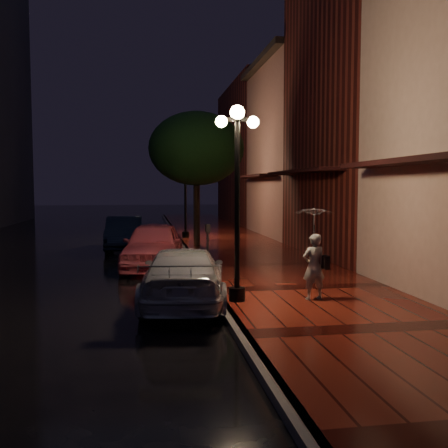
{
  "coord_description": "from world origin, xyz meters",
  "views": [
    {
      "loc": [
        -1.66,
        -15.78,
        2.69
      ],
      "look_at": [
        1.06,
        1.28,
        1.4
      ],
      "focal_mm": 40.0,
      "sensor_mm": 36.0,
      "label": 1
    }
  ],
  "objects_px": {
    "pink_car": "(154,245)",
    "silver_car": "(184,276)",
    "streetlamp_far": "(185,189)",
    "streetlamp_near": "(237,191)",
    "street_tree": "(197,151)",
    "woman_with_umbrella": "(314,238)",
    "parking_meter": "(208,244)",
    "navy_car": "(124,233)"
  },
  "relations": [
    {
      "from": "pink_car",
      "to": "silver_car",
      "type": "relative_size",
      "value": 0.99
    },
    {
      "from": "streetlamp_far",
      "to": "silver_car",
      "type": "xyz_separation_m",
      "value": [
        -1.15,
        -13.55,
        -1.94
      ]
    },
    {
      "from": "streetlamp_near",
      "to": "street_tree",
      "type": "bearing_deg",
      "value": 88.65
    },
    {
      "from": "streetlamp_near",
      "to": "pink_car",
      "type": "height_order",
      "value": "streetlamp_near"
    },
    {
      "from": "street_tree",
      "to": "pink_car",
      "type": "distance_m",
      "value": 6.63
    },
    {
      "from": "woman_with_umbrella",
      "to": "streetlamp_near",
      "type": "bearing_deg",
      "value": -12.56
    },
    {
      "from": "streetlamp_near",
      "to": "parking_meter",
      "type": "relative_size",
      "value": 2.97
    },
    {
      "from": "streetlamp_far",
      "to": "pink_car",
      "type": "bearing_deg",
      "value": -101.79
    },
    {
      "from": "silver_car",
      "to": "parking_meter",
      "type": "distance_m",
      "value": 3.32
    },
    {
      "from": "woman_with_umbrella",
      "to": "parking_meter",
      "type": "distance_m",
      "value": 4.24
    },
    {
      "from": "streetlamp_far",
      "to": "navy_car",
      "type": "distance_m",
      "value": 4.58
    },
    {
      "from": "navy_car",
      "to": "woman_with_umbrella",
      "type": "distance_m",
      "value": 12.05
    },
    {
      "from": "street_tree",
      "to": "pink_car",
      "type": "xyz_separation_m",
      "value": [
        -1.99,
        -5.28,
        -3.48
      ]
    },
    {
      "from": "street_tree",
      "to": "woman_with_umbrella",
      "type": "bearing_deg",
      "value": -82.41
    },
    {
      "from": "parking_meter",
      "to": "navy_car",
      "type": "bearing_deg",
      "value": 87.77
    },
    {
      "from": "woman_with_umbrella",
      "to": "parking_meter",
      "type": "height_order",
      "value": "woman_with_umbrella"
    },
    {
      "from": "streetlamp_far",
      "to": "silver_car",
      "type": "height_order",
      "value": "streetlamp_far"
    },
    {
      "from": "streetlamp_far",
      "to": "street_tree",
      "type": "distance_m",
      "value": 3.44
    },
    {
      "from": "streetlamp_far",
      "to": "woman_with_umbrella",
      "type": "height_order",
      "value": "streetlamp_far"
    },
    {
      "from": "pink_car",
      "to": "parking_meter",
      "type": "xyz_separation_m",
      "value": [
        1.53,
        -2.11,
        0.26
      ]
    },
    {
      "from": "pink_car",
      "to": "navy_car",
      "type": "xyz_separation_m",
      "value": [
        -1.15,
        5.27,
        -0.06
      ]
    },
    {
      "from": "parking_meter",
      "to": "streetlamp_far",
      "type": "bearing_deg",
      "value": 66.68
    },
    {
      "from": "silver_car",
      "to": "parking_meter",
      "type": "height_order",
      "value": "parking_meter"
    },
    {
      "from": "navy_car",
      "to": "woman_with_umbrella",
      "type": "bearing_deg",
      "value": -67.75
    },
    {
      "from": "streetlamp_near",
      "to": "streetlamp_far",
      "type": "relative_size",
      "value": 1.0
    },
    {
      "from": "pink_car",
      "to": "woman_with_umbrella",
      "type": "distance_m",
      "value": 6.83
    },
    {
      "from": "street_tree",
      "to": "parking_meter",
      "type": "xyz_separation_m",
      "value": [
        -0.46,
        -7.38,
        -3.22
      ]
    },
    {
      "from": "streetlamp_near",
      "to": "silver_car",
      "type": "bearing_deg",
      "value": 158.7
    },
    {
      "from": "streetlamp_far",
      "to": "street_tree",
      "type": "bearing_deg",
      "value": -85.09
    },
    {
      "from": "woman_with_umbrella",
      "to": "street_tree",
      "type": "bearing_deg",
      "value": -90.92
    },
    {
      "from": "streetlamp_near",
      "to": "parking_meter",
      "type": "xyz_separation_m",
      "value": [
        -0.2,
        3.61,
        -1.57
      ]
    },
    {
      "from": "streetlamp_far",
      "to": "street_tree",
      "type": "xyz_separation_m",
      "value": [
        0.26,
        -3.01,
        1.64
      ]
    },
    {
      "from": "pink_car",
      "to": "streetlamp_near",
      "type": "bearing_deg",
      "value": -66.0
    },
    {
      "from": "pink_car",
      "to": "woman_with_umbrella",
      "type": "bearing_deg",
      "value": -52.11
    },
    {
      "from": "streetlamp_far",
      "to": "woman_with_umbrella",
      "type": "xyz_separation_m",
      "value": [
        1.74,
        -14.12,
        -1.07
      ]
    },
    {
      "from": "navy_car",
      "to": "parking_meter",
      "type": "bearing_deg",
      "value": -70.36
    },
    {
      "from": "navy_car",
      "to": "woman_with_umbrella",
      "type": "height_order",
      "value": "woman_with_umbrella"
    },
    {
      "from": "woman_with_umbrella",
      "to": "pink_car",
      "type": "bearing_deg",
      "value": -67.78
    },
    {
      "from": "street_tree",
      "to": "parking_meter",
      "type": "distance_m",
      "value": 8.07
    },
    {
      "from": "silver_car",
      "to": "woman_with_umbrella",
      "type": "relative_size",
      "value": 2.16
    },
    {
      "from": "navy_car",
      "to": "parking_meter",
      "type": "relative_size",
      "value": 2.95
    },
    {
      "from": "pink_car",
      "to": "woman_with_umbrella",
      "type": "relative_size",
      "value": 2.15
    }
  ]
}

